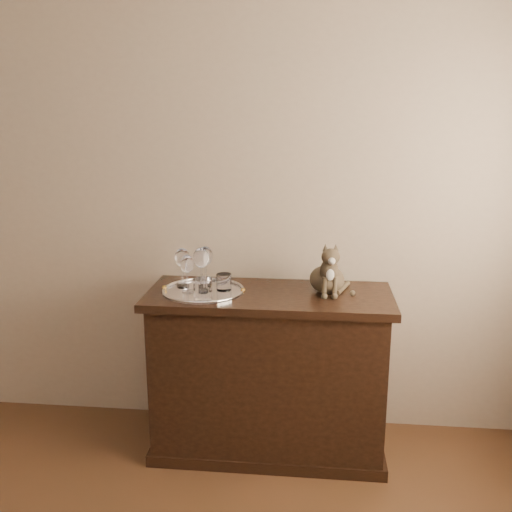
{
  "coord_description": "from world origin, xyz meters",
  "views": [
    {
      "loc": [
        0.81,
        -0.71,
        1.7
      ],
      "look_at": [
        0.53,
        1.95,
        1.03
      ],
      "focal_mm": 40.0,
      "sensor_mm": 36.0,
      "label": 1
    }
  ],
  "objects_px": {
    "wine_glass_a": "(183,267)",
    "tumbler_b": "(203,289)",
    "wine_glass_d": "(201,269)",
    "wine_glass_c": "(187,273)",
    "cat": "(327,266)",
    "sideboard": "(269,373)",
    "wine_glass_b": "(205,266)",
    "tumbler_c": "(224,282)",
    "tray": "(203,292)"
  },
  "relations": [
    {
      "from": "wine_glass_a",
      "to": "wine_glass_d",
      "type": "bearing_deg",
      "value": -21.16
    },
    {
      "from": "wine_glass_d",
      "to": "tumbler_c",
      "type": "distance_m",
      "value": 0.13
    },
    {
      "from": "wine_glass_a",
      "to": "tumbler_b",
      "type": "distance_m",
      "value": 0.24
    },
    {
      "from": "wine_glass_c",
      "to": "tumbler_c",
      "type": "xyz_separation_m",
      "value": [
        0.17,
        0.04,
        -0.05
      ]
    },
    {
      "from": "wine_glass_b",
      "to": "tumbler_c",
      "type": "distance_m",
      "value": 0.14
    },
    {
      "from": "sideboard",
      "to": "wine_glass_a",
      "type": "height_order",
      "value": "wine_glass_a"
    },
    {
      "from": "wine_glass_a",
      "to": "wine_glass_c",
      "type": "relative_size",
      "value": 1.07
    },
    {
      "from": "sideboard",
      "to": "tray",
      "type": "distance_m",
      "value": 0.54
    },
    {
      "from": "wine_glass_b",
      "to": "wine_glass_c",
      "type": "xyz_separation_m",
      "value": [
        -0.07,
        -0.12,
        -0.01
      ]
    },
    {
      "from": "wine_glass_c",
      "to": "wine_glass_a",
      "type": "bearing_deg",
      "value": 117.38
    },
    {
      "from": "sideboard",
      "to": "wine_glass_a",
      "type": "xyz_separation_m",
      "value": [
        -0.44,
        0.04,
        0.53
      ]
    },
    {
      "from": "tray",
      "to": "wine_glass_c",
      "type": "xyz_separation_m",
      "value": [
        -0.07,
        -0.02,
        0.1
      ]
    },
    {
      "from": "wine_glass_c",
      "to": "sideboard",
      "type": "bearing_deg",
      "value": 6.54
    },
    {
      "from": "wine_glass_d",
      "to": "tumbler_b",
      "type": "height_order",
      "value": "wine_glass_d"
    },
    {
      "from": "tray",
      "to": "wine_glass_a",
      "type": "relative_size",
      "value": 2.03
    },
    {
      "from": "wine_glass_b",
      "to": "wine_glass_d",
      "type": "xyz_separation_m",
      "value": [
        -0.01,
        -0.08,
        0.01
      ]
    },
    {
      "from": "sideboard",
      "to": "wine_glass_c",
      "type": "xyz_separation_m",
      "value": [
        -0.39,
        -0.05,
        0.52
      ]
    },
    {
      "from": "sideboard",
      "to": "wine_glass_d",
      "type": "bearing_deg",
      "value": -179.36
    },
    {
      "from": "tray",
      "to": "tumbler_b",
      "type": "height_order",
      "value": "tumbler_b"
    },
    {
      "from": "wine_glass_a",
      "to": "tumbler_b",
      "type": "height_order",
      "value": "wine_glass_a"
    },
    {
      "from": "sideboard",
      "to": "tumbler_c",
      "type": "bearing_deg",
      "value": -178.54
    },
    {
      "from": "sideboard",
      "to": "wine_glass_b",
      "type": "distance_m",
      "value": 0.63
    },
    {
      "from": "wine_glass_b",
      "to": "wine_glass_d",
      "type": "height_order",
      "value": "wine_glass_d"
    },
    {
      "from": "tumbler_c",
      "to": "cat",
      "type": "distance_m",
      "value": 0.51
    },
    {
      "from": "wine_glass_b",
      "to": "sideboard",
      "type": "bearing_deg",
      "value": -12.3
    },
    {
      "from": "wine_glass_b",
      "to": "tumbler_c",
      "type": "xyz_separation_m",
      "value": [
        0.11,
        -0.08,
        -0.06
      ]
    },
    {
      "from": "wine_glass_a",
      "to": "wine_glass_b",
      "type": "xyz_separation_m",
      "value": [
        0.11,
        0.04,
        0.0
      ]
    },
    {
      "from": "wine_glass_c",
      "to": "wine_glass_d",
      "type": "relative_size",
      "value": 0.87
    },
    {
      "from": "wine_glass_c",
      "to": "wine_glass_d",
      "type": "distance_m",
      "value": 0.08
    },
    {
      "from": "wine_glass_c",
      "to": "wine_glass_d",
      "type": "height_order",
      "value": "wine_glass_d"
    },
    {
      "from": "wine_glass_d",
      "to": "tumbler_b",
      "type": "xyz_separation_m",
      "value": [
        0.04,
        -0.15,
        -0.06
      ]
    },
    {
      "from": "tray",
      "to": "wine_glass_d",
      "type": "height_order",
      "value": "wine_glass_d"
    },
    {
      "from": "wine_glass_c",
      "to": "tumbler_c",
      "type": "bearing_deg",
      "value": 12.91
    },
    {
      "from": "tray",
      "to": "wine_glass_c",
      "type": "distance_m",
      "value": 0.12
    },
    {
      "from": "wine_glass_b",
      "to": "tumbler_c",
      "type": "height_order",
      "value": "wine_glass_b"
    },
    {
      "from": "tray",
      "to": "cat",
      "type": "height_order",
      "value": "cat"
    },
    {
      "from": "tray",
      "to": "wine_glass_d",
      "type": "bearing_deg",
      "value": 116.75
    },
    {
      "from": "wine_glass_b",
      "to": "tumbler_b",
      "type": "distance_m",
      "value": 0.23
    },
    {
      "from": "wine_glass_d",
      "to": "tumbler_c",
      "type": "bearing_deg",
      "value": -0.99
    },
    {
      "from": "tumbler_b",
      "to": "tray",
      "type": "bearing_deg",
      "value": 100.51
    },
    {
      "from": "sideboard",
      "to": "cat",
      "type": "distance_m",
      "value": 0.62
    },
    {
      "from": "wine_glass_c",
      "to": "cat",
      "type": "bearing_deg",
      "value": 7.41
    },
    {
      "from": "tray",
      "to": "wine_glass_b",
      "type": "relative_size",
      "value": 2.0
    },
    {
      "from": "wine_glass_a",
      "to": "tumbler_b",
      "type": "relative_size",
      "value": 1.98
    },
    {
      "from": "wine_glass_a",
      "to": "wine_glass_d",
      "type": "height_order",
      "value": "wine_glass_d"
    },
    {
      "from": "tray",
      "to": "wine_glass_a",
      "type": "distance_m",
      "value": 0.17
    },
    {
      "from": "tray",
      "to": "tumbler_c",
      "type": "xyz_separation_m",
      "value": [
        0.1,
        0.02,
        0.05
      ]
    },
    {
      "from": "tray",
      "to": "wine_glass_b",
      "type": "bearing_deg",
      "value": 94.23
    },
    {
      "from": "tumbler_b",
      "to": "wine_glass_d",
      "type": "bearing_deg",
      "value": 103.6
    },
    {
      "from": "tumbler_c",
      "to": "cat",
      "type": "relative_size",
      "value": 0.32
    }
  ]
}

